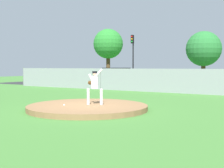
{
  "coord_description": "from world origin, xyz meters",
  "views": [
    {
      "loc": [
        7.9,
        -10.51,
        1.89
      ],
      "look_at": [
        -0.06,
        2.1,
        1.03
      ],
      "focal_mm": 48.48,
      "sensor_mm": 36.0,
      "label": 1
    }
  ],
  "objects_px": {
    "pitcher_youth": "(95,84)",
    "parked_car_teal": "(211,80)",
    "parked_car_burgundy": "(117,77)",
    "traffic_cone_orange": "(110,81)",
    "traffic_light_near": "(133,51)",
    "parked_car_silver": "(168,79)",
    "baseball": "(64,105)"
  },
  "relations": [
    {
      "from": "pitcher_youth",
      "to": "parked_car_teal",
      "type": "height_order",
      "value": "pitcher_youth"
    },
    {
      "from": "parked_car_teal",
      "to": "parked_car_burgundy",
      "type": "relative_size",
      "value": 0.95
    },
    {
      "from": "pitcher_youth",
      "to": "parked_car_burgundy",
      "type": "relative_size",
      "value": 0.33
    },
    {
      "from": "parked_car_burgundy",
      "to": "traffic_cone_orange",
      "type": "height_order",
      "value": "parked_car_burgundy"
    },
    {
      "from": "parked_car_burgundy",
      "to": "traffic_light_near",
      "type": "relative_size",
      "value": 0.9
    },
    {
      "from": "parked_car_silver",
      "to": "parked_car_teal",
      "type": "xyz_separation_m",
      "value": [
        3.93,
        -0.71,
        0.03
      ]
    },
    {
      "from": "traffic_cone_orange",
      "to": "traffic_light_near",
      "type": "bearing_deg",
      "value": 25.51
    },
    {
      "from": "baseball",
      "to": "traffic_light_near",
      "type": "relative_size",
      "value": 0.01
    },
    {
      "from": "traffic_cone_orange",
      "to": "baseball",
      "type": "bearing_deg",
      "value": -62.83
    },
    {
      "from": "parked_car_silver",
      "to": "parked_car_teal",
      "type": "distance_m",
      "value": 4.0
    },
    {
      "from": "baseball",
      "to": "parked_car_burgundy",
      "type": "distance_m",
      "value": 16.34
    },
    {
      "from": "pitcher_youth",
      "to": "traffic_cone_orange",
      "type": "height_order",
      "value": "pitcher_youth"
    },
    {
      "from": "baseball",
      "to": "parked_car_burgundy",
      "type": "xyz_separation_m",
      "value": [
        -6.52,
        14.96,
        0.6
      ]
    },
    {
      "from": "parked_car_silver",
      "to": "traffic_light_near",
      "type": "distance_m",
      "value": 7.04
    },
    {
      "from": "baseball",
      "to": "parked_car_silver",
      "type": "relative_size",
      "value": 0.02
    },
    {
      "from": "parked_car_silver",
      "to": "traffic_cone_orange",
      "type": "distance_m",
      "value": 8.07
    },
    {
      "from": "parked_car_teal",
      "to": "baseball",
      "type": "bearing_deg",
      "value": -98.68
    },
    {
      "from": "parked_car_teal",
      "to": "traffic_cone_orange",
      "type": "distance_m",
      "value": 12.04
    },
    {
      "from": "parked_car_teal",
      "to": "traffic_cone_orange",
      "type": "height_order",
      "value": "parked_car_teal"
    },
    {
      "from": "baseball",
      "to": "parked_car_teal",
      "type": "xyz_separation_m",
      "value": [
        2.3,
        15.06,
        0.56
      ]
    },
    {
      "from": "traffic_light_near",
      "to": "traffic_cone_orange",
      "type": "bearing_deg",
      "value": -154.49
    },
    {
      "from": "parked_car_teal",
      "to": "traffic_light_near",
      "type": "height_order",
      "value": "traffic_light_near"
    },
    {
      "from": "pitcher_youth",
      "to": "parked_car_burgundy",
      "type": "xyz_separation_m",
      "value": [
        -7.35,
        13.89,
        -0.27
      ]
    },
    {
      "from": "parked_car_silver",
      "to": "parked_car_teal",
      "type": "height_order",
      "value": "parked_car_teal"
    },
    {
      "from": "baseball",
      "to": "parked_car_teal",
      "type": "relative_size",
      "value": 0.02
    },
    {
      "from": "parked_car_silver",
      "to": "traffic_cone_orange",
      "type": "relative_size",
      "value": 7.65
    },
    {
      "from": "pitcher_youth",
      "to": "baseball",
      "type": "relative_size",
      "value": 21.39
    },
    {
      "from": "parked_car_burgundy",
      "to": "pitcher_youth",
      "type": "bearing_deg",
      "value": -62.12
    },
    {
      "from": "pitcher_youth",
      "to": "traffic_cone_orange",
      "type": "distance_m",
      "value": 19.9
    },
    {
      "from": "baseball",
      "to": "parked_car_teal",
      "type": "height_order",
      "value": "parked_car_teal"
    },
    {
      "from": "parked_car_teal",
      "to": "traffic_cone_orange",
      "type": "xyz_separation_m",
      "value": [
        -11.62,
        3.11,
        -0.55
      ]
    },
    {
      "from": "traffic_cone_orange",
      "to": "traffic_light_near",
      "type": "height_order",
      "value": "traffic_light_near"
    }
  ]
}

